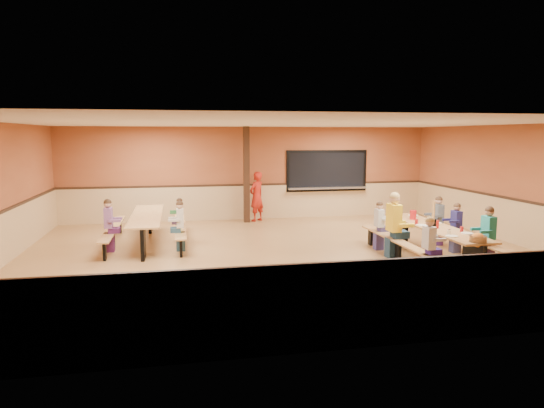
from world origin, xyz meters
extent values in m
plane|color=olive|center=(0.00, 0.00, 0.00)|extent=(12.00, 12.00, 0.00)
cube|color=#9D512D|center=(0.00, 5.00, 1.50)|extent=(12.00, 0.04, 3.00)
cube|color=#9D512D|center=(0.00, -5.00, 1.50)|extent=(12.00, 0.04, 3.00)
cube|color=#9D512D|center=(6.00, 0.00, 1.50)|extent=(0.04, 10.00, 3.00)
cube|color=white|center=(0.00, 0.00, 3.00)|extent=(12.00, 10.00, 0.04)
cube|color=black|center=(2.60, 4.97, 1.55)|extent=(2.60, 0.06, 1.20)
cube|color=silver|center=(2.60, 4.88, 0.98)|extent=(2.70, 0.28, 0.06)
cube|color=black|center=(-0.20, 4.40, 1.50)|extent=(0.18, 0.18, 3.00)
cube|color=#B58048|center=(3.20, -0.97, 0.72)|extent=(0.75, 3.60, 0.04)
cube|color=black|center=(3.20, -2.52, 0.35)|extent=(0.08, 0.60, 0.70)
cube|color=black|center=(3.20, 0.58, 0.35)|extent=(0.08, 0.60, 0.70)
cube|color=#B58048|center=(2.37, -0.97, 0.43)|extent=(0.26, 3.60, 0.04)
cube|color=black|center=(2.37, -0.97, 0.21)|extent=(0.06, 0.18, 0.41)
cube|color=#B58048|center=(4.02, -0.97, 0.43)|extent=(0.26, 3.60, 0.04)
cube|color=black|center=(4.02, -0.97, 0.21)|extent=(0.06, 0.18, 0.41)
cube|color=#B58048|center=(-3.12, 1.84, 0.72)|extent=(0.75, 3.60, 0.04)
cube|color=black|center=(-3.12, 0.29, 0.35)|extent=(0.08, 0.60, 0.70)
cube|color=black|center=(-3.12, 3.39, 0.35)|extent=(0.08, 0.60, 0.70)
cube|color=#B58048|center=(-3.95, 1.84, 0.43)|extent=(0.26, 3.60, 0.04)
cube|color=black|center=(-3.95, 1.84, 0.21)|extent=(0.06, 0.18, 0.41)
cube|color=#B58048|center=(-2.30, 1.84, 0.43)|extent=(0.26, 3.60, 0.04)
cube|color=black|center=(-2.30, 1.84, 0.21)|extent=(0.06, 0.18, 0.41)
imported|color=red|center=(0.14, 4.55, 0.79)|extent=(0.69, 0.66, 1.59)
cylinder|color=red|center=(3.15, -0.10, 0.85)|extent=(0.16, 0.16, 0.22)
cube|color=black|center=(3.25, -0.82, 0.80)|extent=(0.10, 0.14, 0.13)
cylinder|color=yellow|center=(3.06, -1.03, 0.82)|extent=(0.06, 0.06, 0.17)
cylinder|color=#B2140F|center=(3.13, -1.24, 0.82)|extent=(0.06, 0.06, 0.17)
cube|color=black|center=(3.19, -0.93, 0.77)|extent=(0.16, 0.16, 0.06)
cube|color=#B58048|center=(3.19, -0.93, 1.05)|extent=(0.02, 0.09, 0.50)
camera|label=1|loc=(-2.35, -10.59, 2.72)|focal=32.00mm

